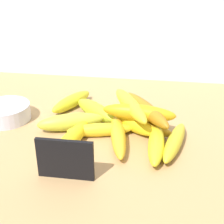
# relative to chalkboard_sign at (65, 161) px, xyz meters

# --- Properties ---
(counter_top) EXTENTS (1.10, 0.76, 0.03)m
(counter_top) POSITION_rel_chalkboard_sign_xyz_m (-0.01, 0.18, -0.05)
(counter_top) COLOR tan
(counter_top) RESTS_ON ground
(chalkboard_sign) EXTENTS (0.11, 0.02, 0.08)m
(chalkboard_sign) POSITION_rel_chalkboard_sign_xyz_m (0.00, 0.00, 0.00)
(chalkboard_sign) COLOR black
(chalkboard_sign) RESTS_ON counter_top
(fruit_bowl) EXTENTS (0.13, 0.13, 0.04)m
(fruit_bowl) POSITION_rel_chalkboard_sign_xyz_m (-0.22, 0.21, -0.02)
(fruit_bowl) COLOR silver
(fruit_bowl) RESTS_ON counter_top
(banana_0) EXTENTS (0.16, 0.07, 0.03)m
(banana_0) POSITION_rel_chalkboard_sign_xyz_m (0.04, 0.17, -0.02)
(banana_0) COLOR yellow
(banana_0) RESTS_ON counter_top
(banana_1) EXTENTS (0.17, 0.10, 0.04)m
(banana_1) POSITION_rel_chalkboard_sign_xyz_m (-0.04, 0.19, -0.02)
(banana_1) COLOR gold
(banana_1) RESTS_ON counter_top
(banana_2) EXTENTS (0.07, 0.19, 0.04)m
(banana_2) POSITION_rel_chalkboard_sign_xyz_m (-0.02, 0.11, -0.02)
(banana_2) COLOR yellow
(banana_2) RESTS_ON counter_top
(banana_3) EXTENTS (0.07, 0.17, 0.03)m
(banana_3) POSITION_rel_chalkboard_sign_xyz_m (0.21, 0.14, -0.02)
(banana_3) COLOR gold
(banana_3) RESTS_ON counter_top
(banana_4) EXTENTS (0.04, 0.17, 0.04)m
(banana_4) POSITION_rel_chalkboard_sign_xyz_m (0.17, 0.12, -0.02)
(banana_4) COLOR yellow
(banana_4) RESTS_ON counter_top
(banana_5) EXTENTS (0.14, 0.13, 0.04)m
(banana_5) POSITION_rel_chalkboard_sign_xyz_m (0.01, 0.26, -0.02)
(banana_5) COLOR #AEC427
(banana_5) RESTS_ON counter_top
(banana_6) EXTENTS (0.15, 0.11, 0.03)m
(banana_6) POSITION_rel_chalkboard_sign_xyz_m (0.14, 0.21, -0.02)
(banana_6) COLOR #B48518
(banana_6) RESTS_ON counter_top
(banana_7) EXTENTS (0.07, 0.20, 0.03)m
(banana_7) POSITION_rel_chalkboard_sign_xyz_m (0.08, 0.15, -0.02)
(banana_7) COLOR gold
(banana_7) RESTS_ON counter_top
(banana_8) EXTENTS (0.16, 0.14, 0.04)m
(banana_8) POSITION_rel_chalkboard_sign_xyz_m (0.10, 0.21, -0.02)
(banana_8) COLOR yellow
(banana_8) RESTS_ON counter_top
(banana_9) EXTENTS (0.10, 0.16, 0.04)m
(banana_9) POSITION_rel_chalkboard_sign_xyz_m (-0.07, 0.31, -0.02)
(banana_9) COLOR yellow
(banana_9) RESTS_ON counter_top
(banana_10) EXTENTS (0.18, 0.05, 0.04)m
(banana_10) POSITION_rel_chalkboard_sign_xyz_m (0.12, 0.19, 0.02)
(banana_10) COLOR gold
(banana_10) RESTS_ON banana_6
(banana_11) EXTENTS (0.12, 0.19, 0.04)m
(banana_11) POSITION_rel_chalkboard_sign_xyz_m (0.10, 0.22, 0.02)
(banana_11) COLOR yellow
(banana_11) RESTS_ON banana_8
(banana_12) EXTENTS (0.14, 0.19, 0.04)m
(banana_12) POSITION_rel_chalkboard_sign_xyz_m (0.14, 0.22, 0.01)
(banana_12) COLOR #A46D18
(banana_12) RESTS_ON banana_6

